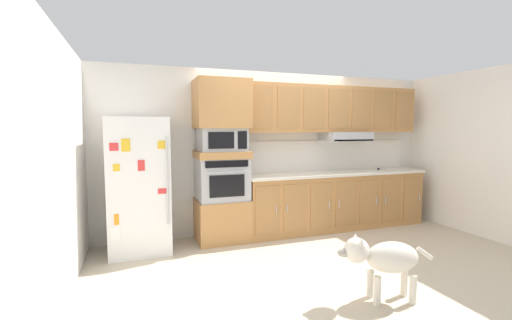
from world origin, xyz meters
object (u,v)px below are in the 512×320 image
(microwave, at_px, (222,140))
(dog, at_px, (384,258))
(built_in_oven, at_px, (222,179))
(refrigerator, at_px, (139,185))
(screwdriver, at_px, (379,169))

(microwave, height_order, dog, microwave)
(built_in_oven, xyz_separation_m, microwave, (0.00, -0.00, 0.56))
(microwave, bearing_deg, refrigerator, -176.57)
(built_in_oven, bearing_deg, refrigerator, -176.57)
(dog, bearing_deg, screwdriver, -113.43)
(built_in_oven, bearing_deg, screwdriver, 0.36)
(microwave, relative_size, screwdriver, 3.82)
(built_in_oven, distance_m, dog, 2.50)
(refrigerator, xyz_separation_m, screwdriver, (3.89, 0.09, 0.05))
(built_in_oven, height_order, screwdriver, built_in_oven)
(refrigerator, height_order, built_in_oven, refrigerator)
(refrigerator, bearing_deg, screwdriver, 1.26)
(screwdriver, distance_m, dog, 2.92)
(refrigerator, xyz_separation_m, built_in_oven, (1.13, 0.07, 0.02))
(microwave, xyz_separation_m, dog, (0.99, -2.24, -1.04))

